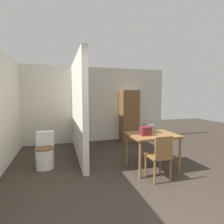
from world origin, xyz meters
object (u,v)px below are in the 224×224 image
(wooden_chair, at_px, (160,155))
(handbag, at_px, (145,131))
(wooden_cabinet, at_px, (129,116))
(space_heater, at_px, (150,132))
(dining_table, at_px, (152,138))
(toilet, at_px, (45,153))

(wooden_chair, height_order, handbag, handbag)
(wooden_chair, height_order, wooden_cabinet, wooden_cabinet)
(handbag, relative_size, space_heater, 0.42)
(space_heater, bearing_deg, wooden_chair, -115.74)
(handbag, xyz_separation_m, wooden_cabinet, (0.66, 2.43, 0.03))
(dining_table, height_order, handbag, handbag)
(dining_table, bearing_deg, wooden_cabinet, 79.04)
(wooden_cabinet, bearing_deg, dining_table, -100.96)
(wooden_chair, distance_m, handbag, 0.58)
(handbag, bearing_deg, space_heater, 58.72)
(handbag, distance_m, wooden_cabinet, 2.52)
(wooden_chair, xyz_separation_m, toilet, (-2.05, 1.27, -0.15))
(wooden_chair, bearing_deg, toilet, 147.75)
(dining_table, xyz_separation_m, toilet, (-2.18, 0.76, -0.34))
(wooden_cabinet, relative_size, space_heater, 3.11)
(handbag, bearing_deg, toilet, 157.40)
(wooden_chair, bearing_deg, dining_table, 74.79)
(toilet, distance_m, handbag, 2.21)
(toilet, xyz_separation_m, space_heater, (3.33, 1.38, -0.04))
(dining_table, relative_size, toilet, 1.33)
(dining_table, height_order, wooden_cabinet, wooden_cabinet)
(toilet, relative_size, handbag, 3.20)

